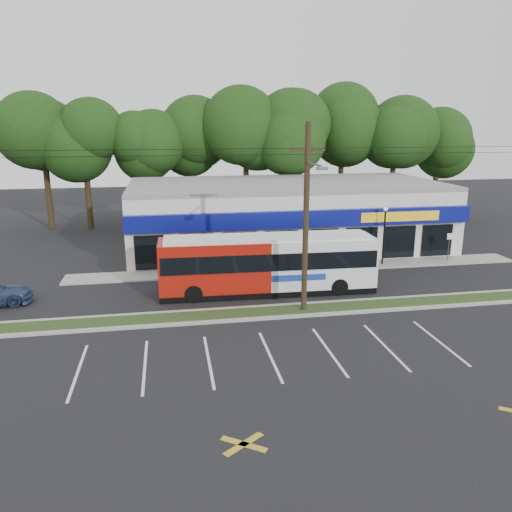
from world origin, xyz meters
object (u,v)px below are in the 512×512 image
Objects in this scene: pedestrian_a at (372,265)px; metrobus at (268,263)px; sign_post at (449,242)px; car_dark at (305,261)px; lamp_post at (384,229)px; pedestrian_b at (296,268)px; utility_pole at (303,213)px.

metrobus is at bearing -24.71° from pedestrian_a.
car_dark is at bearing -179.60° from sign_post.
lamp_post is at bearing -161.88° from pedestrian_a.
pedestrian_a is 0.94× the size of pedestrian_b.
metrobus is 6.92× the size of pedestrian_b.
utility_pole is 6.85m from pedestrian_b.
metrobus is 5.42m from car_dark.
pedestrian_b is at bearing 78.31° from utility_pole.
lamp_post is at bearing 177.42° from sign_post.
metrobus reaches higher than car_dark.
sign_post is at bearing -89.87° from car_dark.
metrobus is 7.50m from pedestrian_a.
sign_post is at bearing 30.15° from utility_pole.
lamp_post is 1.07× the size of car_dark.
utility_pole is 11.76× the size of lamp_post.
metrobus is at bearing 58.71° from pedestrian_b.
metrobus is 3.28× the size of car_dark.
car_dark is 2.11× the size of pedestrian_b.
sign_post reaches higher than car_dark.
pedestrian_b is at bearing -158.53° from lamp_post.
pedestrian_b is (-1.29, -2.50, 0.26)m from car_dark.
metrobus is (-14.29, -4.08, 0.28)m from sign_post.
metrobus is 7.36× the size of pedestrian_a.
car_dark is at bearing 72.80° from utility_pole.
utility_pole is at bearing -70.86° from metrobus.
lamp_post reaches higher than pedestrian_a.
lamp_post is 2.27× the size of pedestrian_b.
utility_pole reaches higher than sign_post.
pedestrian_b is (-12.12, -2.57, -0.62)m from sign_post.
lamp_post reaches higher than sign_post.
lamp_post is at bearing 43.95° from utility_pole.
pedestrian_a is (-2.00, -2.80, -1.79)m from lamp_post.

